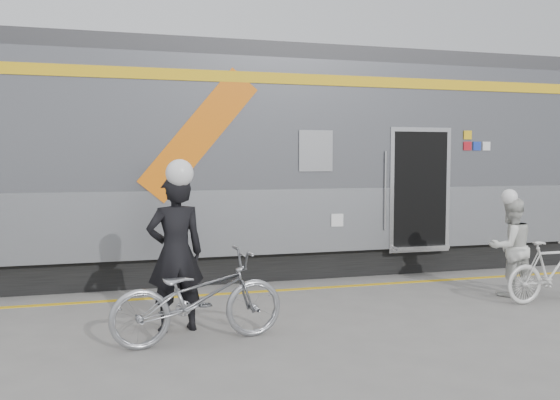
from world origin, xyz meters
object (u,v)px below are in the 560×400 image
object	(u,v)px
man	(175,253)
bicycle_left	(198,297)
woman	(510,247)
bicycle_right	(551,272)

from	to	relation	value
man	bicycle_left	bearing A→B (deg)	103.01
man	woman	world-z (taller)	man
bicycle_right	woman	bearing A→B (deg)	27.25
man	bicycle_left	size ratio (longest dim) A/B	0.95
man	woman	bearing A→B (deg)	178.55
woman	bicycle_right	world-z (taller)	woman
bicycle_left	bicycle_right	world-z (taller)	bicycle_left
woman	bicycle_right	xyz separation A→B (m)	(0.30, -0.55, -0.30)
bicycle_left	man	bearing A→B (deg)	13.01
woman	bicycle_left	bearing A→B (deg)	10.57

